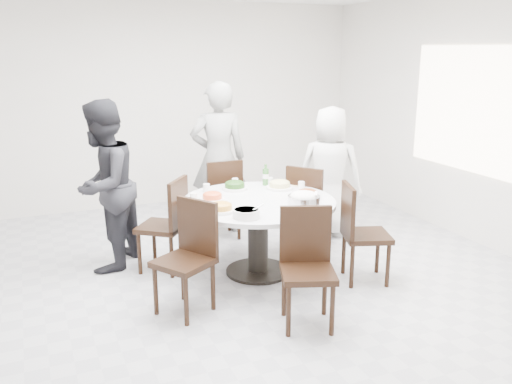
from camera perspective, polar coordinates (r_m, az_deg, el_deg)
name	(u,v)px	position (r m, az deg, el deg)	size (l,w,h in m)	color
floor	(230,282)	(5.26, -2.75, -9.49)	(6.00, 6.00, 0.01)	#B1B0B5
wall_back	(153,105)	(7.71, -10.78, 8.94)	(6.00, 0.01, 2.80)	silver
wall_front	(489,249)	(2.36, 23.32, -5.57)	(6.00, 0.01, 2.80)	silver
wall_right	(484,120)	(6.51, 22.86, 6.97)	(0.01, 6.00, 2.80)	silver
window	(483,111)	(6.49, 22.82, 7.84)	(0.04, 2.20, 1.40)	white
dining_table	(258,237)	(5.34, 0.21, -4.75)	(1.50, 1.50, 0.75)	silver
chair_ne	(310,206)	(6.02, 5.75, -1.51)	(0.42, 0.42, 0.95)	black
chair_n	(220,198)	(6.33, -3.81, -0.65)	(0.42, 0.42, 0.95)	black
chair_nw	(161,225)	(5.46, -9.93, -3.40)	(0.42, 0.42, 0.95)	black
chair_sw	(183,260)	(4.56, -7.65, -7.06)	(0.42, 0.42, 0.95)	black
chair_s	(308,270)	(4.34, 5.50, -8.21)	(0.42, 0.42, 0.95)	black
chair_se	(367,233)	(5.24, 11.56, -4.28)	(0.42, 0.42, 0.95)	black
diner_right	(330,172)	(6.41, 7.77, 2.14)	(0.75, 0.49, 1.53)	white
diner_middle	(218,158)	(6.45, -3.98, 3.56)	(0.66, 0.43, 1.81)	black
diner_left	(104,186)	(5.55, -15.75, 0.60)	(0.83, 0.64, 1.70)	black
dish_greens	(235,186)	(5.61, -2.25, 0.60)	(0.26, 0.26, 0.07)	white
dish_pale	(280,185)	(5.64, 2.50, 0.70)	(0.28, 0.28, 0.07)	white
dish_orange	(212,198)	(5.21, -4.62, -0.60)	(0.24, 0.24, 0.06)	white
dish_redbrown	(307,195)	(5.30, 5.42, -0.36)	(0.25, 0.25, 0.06)	white
dish_tofu	(221,208)	(4.86, -3.69, -1.73)	(0.25, 0.25, 0.07)	white
rice_bowl	(304,202)	(4.94, 5.06, -1.11)	(0.29, 0.29, 0.13)	silver
soup_bowl	(246,213)	(4.69, -1.03, -2.25)	(0.24, 0.24, 0.07)	white
beverage_bottle	(266,175)	(5.77, 1.02, 1.83)	(0.07, 0.07, 0.23)	#2E6528
tea_cups	(235,181)	(5.80, -2.18, 1.13)	(0.07, 0.07, 0.08)	white
chopsticks	(233,184)	(5.83, -2.41, 0.87)	(0.24, 0.04, 0.01)	tan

